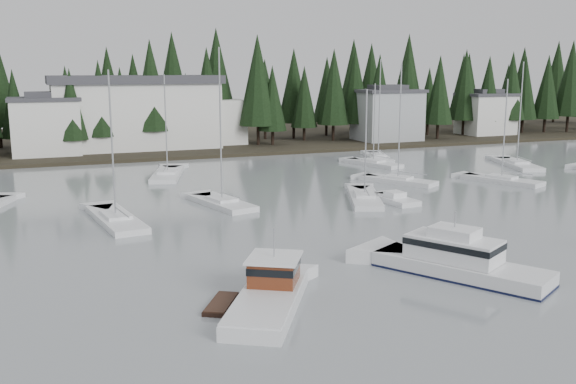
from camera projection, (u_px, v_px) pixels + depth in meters
name	position (u px, v px, depth m)	size (l,w,h in m)	color
far_shore_land	(154.00, 140.00, 113.21)	(240.00, 54.00, 1.00)	black
conifer_treeline	(166.00, 147.00, 103.17)	(200.00, 22.00, 20.00)	black
house_west	(46.00, 125.00, 89.39)	(9.54, 7.42, 8.75)	silver
house_east_a	(387.00, 114.00, 107.94)	(10.60, 8.48, 9.25)	#999EA0
house_east_b	(486.00, 113.00, 117.81)	(9.54, 7.42, 8.25)	silver
harbor_inn	(150.00, 113.00, 97.67)	(29.50, 11.50, 10.90)	silver
lobster_boat_brown	(268.00, 297.00, 33.85)	(7.24, 9.31, 4.48)	silver
cabin_cruiser_center	(458.00, 264.00, 38.89)	(8.12, 10.85, 4.56)	silver
sailboat_0	(168.00, 176.00, 74.99)	(6.05, 11.13, 12.28)	silver
sailboat_2	(373.00, 165.00, 83.53)	(4.72, 8.94, 11.08)	silver
sailboat_5	(116.00, 221.00, 52.56)	(4.07, 10.88, 12.85)	silver
sailboat_6	(364.00, 200.00, 61.36)	(6.44, 10.46, 11.06)	silver
sailboat_7	(501.00, 182.00, 70.99)	(5.79, 9.25, 11.85)	silver
sailboat_8	(222.00, 205.00, 58.92)	(4.68, 8.94, 14.79)	silver
sailboat_9	(398.00, 182.00, 70.70)	(6.48, 8.76, 13.47)	silver
sailboat_10	(517.00, 165.00, 82.91)	(6.01, 10.81, 13.80)	silver
sailboat_12	(378.00, 159.00, 89.07)	(5.65, 10.12, 14.22)	silver
runabout_1	(395.00, 201.00, 60.36)	(2.59, 5.53, 1.42)	silver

